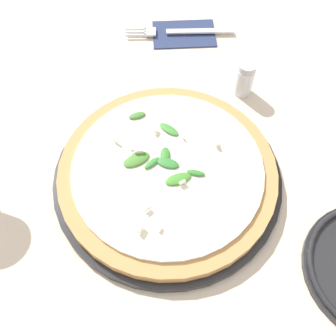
{
  "coord_description": "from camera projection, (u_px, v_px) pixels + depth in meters",
  "views": [
    {
      "loc": [
        -0.09,
        0.3,
        0.54
      ],
      "look_at": [
        -0.01,
        -0.0,
        0.03
      ],
      "focal_mm": 42.0,
      "sensor_mm": 36.0,
      "label": 1
    }
  ],
  "objects": [
    {
      "name": "shaker_pepper",
      "position": [
        245.0,
        79.0,
        0.7
      ],
      "size": [
        0.03,
        0.03,
        0.07
      ],
      "color": "silver",
      "rests_on": "ground_plane"
    },
    {
      "name": "pizza_arugula_main",
      "position": [
        168.0,
        172.0,
        0.61
      ],
      "size": [
        0.36,
        0.36,
        0.05
      ],
      "color": "black",
      "rests_on": "ground_plane"
    },
    {
      "name": "napkin",
      "position": [
        184.0,
        33.0,
        0.81
      ],
      "size": [
        0.15,
        0.12,
        0.01
      ],
      "rotation": [
        0.0,
        0.0,
        0.31
      ],
      "color": "navy",
      "rests_on": "ground_plane"
    },
    {
      "name": "fork",
      "position": [
        180.0,
        31.0,
        0.8
      ],
      "size": [
        0.22,
        0.08,
        0.0
      ],
      "rotation": [
        0.0,
        0.0,
        0.28
      ],
      "color": "silver",
      "rests_on": "ground_plane"
    },
    {
      "name": "ground_plane",
      "position": [
        162.0,
        178.0,
        0.63
      ],
      "size": [
        6.0,
        6.0,
        0.0
      ],
      "primitive_type": "plane",
      "color": "beige"
    }
  ]
}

